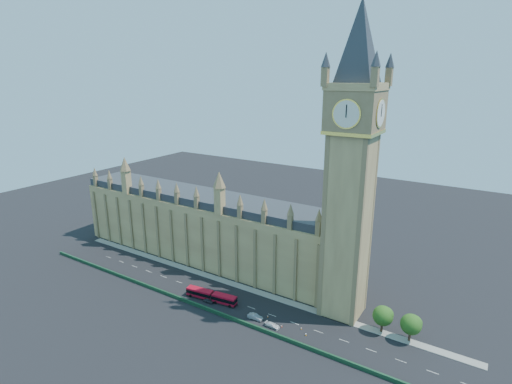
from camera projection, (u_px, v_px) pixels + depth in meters
The scene contains 15 objects.
ground at pixel (222, 297), 138.12m from camera, with size 400.00×400.00×0.00m, color black.
palace_westminster at pixel (205, 227), 164.86m from camera, with size 120.00×20.00×28.00m.
elizabeth_tower at pixel (353, 145), 114.73m from camera, with size 20.59×20.59×105.00m.
bridge_parapet at pixel (206, 308), 130.64m from camera, with size 160.00×0.60×1.20m, color #1E4C2D.
kerb_north at pixel (238, 285), 145.82m from camera, with size 160.00×3.00×0.16m, color gray.
tree_east_near at pixel (384, 315), 118.04m from camera, with size 6.00×6.00×8.50m.
tree_east_far at pixel (412, 324), 113.96m from camera, with size 6.00×6.00×8.50m.
red_bus at pixel (211, 296), 135.88m from camera, with size 18.90×5.03×3.18m.
car_grey at pixel (209, 301), 134.94m from camera, with size 1.52×3.77×1.28m, color #393C40.
car_silver at pixel (255, 317), 125.67m from camera, with size 1.73×4.97×1.64m, color #979A9E.
car_white at pixel (272, 325), 121.58m from camera, with size 1.92×4.72×1.37m, color silver.
cone_a at pixel (282, 326), 121.78m from camera, with size 0.52×0.52×0.66m.
cone_b at pixel (268, 316), 126.76m from camera, with size 0.53×0.53×0.65m.
cone_c at pixel (301, 328), 120.72m from camera, with size 0.48×0.48×0.69m.
cone_d at pixel (306, 334), 117.86m from camera, with size 0.51×0.51×0.77m.
Camera 1 is at (75.01, -97.25, 73.95)m, focal length 28.00 mm.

